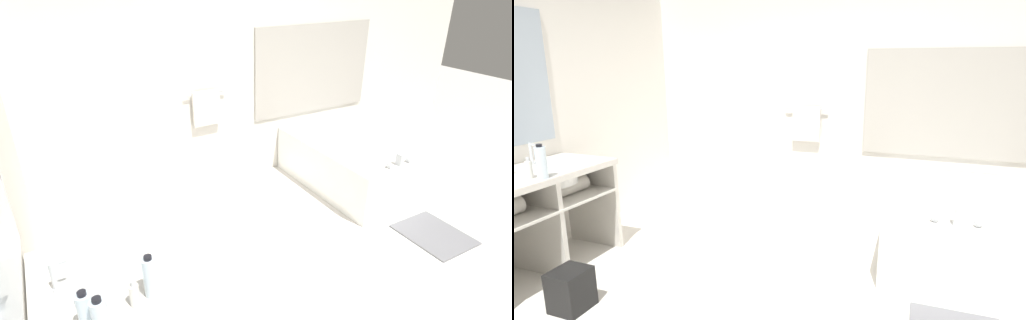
# 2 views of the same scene
# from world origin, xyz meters

# --- Properties ---
(ground_plane) EXTENTS (16.00, 16.00, 0.00)m
(ground_plane) POSITION_xyz_m (0.00, 0.00, 0.00)
(ground_plane) COLOR silver
(ground_plane) RESTS_ON ground
(wall_back_with_blinds) EXTENTS (7.40, 0.13, 2.70)m
(wall_back_with_blinds) POSITION_xyz_m (0.04, 2.23, 1.35)
(wall_back_with_blinds) COLOR white
(wall_back_with_blinds) RESTS_ON ground_plane
(vanity_counter) EXTENTS (0.64, 1.23, 0.84)m
(vanity_counter) POSITION_xyz_m (-1.87, -0.10, 0.61)
(vanity_counter) COLOR silver
(vanity_counter) RESTS_ON ground_plane
(sink_faucet) EXTENTS (0.09, 0.04, 0.18)m
(sink_faucet) POSITION_xyz_m (-2.04, 0.06, 0.93)
(sink_faucet) COLOR silver
(sink_faucet) RESTS_ON vanity_counter
(bathtub) EXTENTS (1.00, 1.64, 0.67)m
(bathtub) POSITION_xyz_m (1.19, 1.37, 0.30)
(bathtub) COLOR white
(bathtub) RESTS_ON ground_plane
(water_bottle_1) EXTENTS (0.07, 0.07, 0.25)m
(water_bottle_1) POSITION_xyz_m (-1.61, -0.21, 0.96)
(water_bottle_1) COLOR silver
(water_bottle_1) RESTS_ON vanity_counter
(soap_dispenser) EXTENTS (0.05, 0.05, 0.16)m
(soap_dispenser) POSITION_xyz_m (-1.71, -0.24, 0.91)
(soap_dispenser) COLOR white
(soap_dispenser) RESTS_ON vanity_counter
(waste_bin) EXTENTS (0.23, 0.23, 0.29)m
(waste_bin) POSITION_xyz_m (-1.25, -0.42, 0.14)
(waste_bin) COLOR black
(waste_bin) RESTS_ON ground_plane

